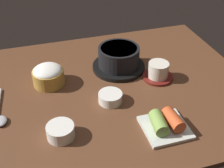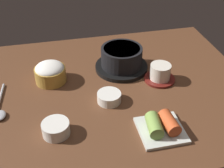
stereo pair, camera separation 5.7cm
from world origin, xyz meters
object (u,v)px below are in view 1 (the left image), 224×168
spoon (0,115)px  stone_pot (119,59)px  kimchi_plate (166,124)px  tea_cup_with_saucer (158,71)px  banchan_cup_center (109,97)px  rice_bowl (48,75)px  side_bowl_near (61,131)px

spoon → stone_pot: bearing=20.0°
spoon → kimchi_plate: bearing=-22.8°
stone_pot → kimchi_plate: (2.83, -33.85, -2.16)cm
tea_cup_with_saucer → kimchi_plate: tea_cup_with_saucer is taller
stone_pot → banchan_cup_center: bearing=-116.4°
banchan_cup_center → stone_pot: bearing=63.6°
stone_pot → tea_cup_with_saucer: stone_pot is taller
banchan_cup_center → spoon: banchan_cup_center is taller
rice_bowl → spoon: size_ratio=0.57×
banchan_cup_center → side_bowl_near: size_ratio=0.98×
rice_bowl → tea_cup_with_saucer: rice_bowl is taller
kimchi_plate → spoon: kimchi_plate is taller
rice_bowl → banchan_cup_center: size_ratio=1.41×
spoon → banchan_cup_center: bearing=-4.3°
rice_bowl → tea_cup_with_saucer: (36.76, -7.70, -0.78)cm
rice_bowl → spoon: 20.82cm
banchan_cup_center → kimchi_plate: kimchi_plate is taller
tea_cup_with_saucer → banchan_cup_center: tea_cup_with_saucer is taller
tea_cup_with_saucer → spoon: tea_cup_with_saucer is taller
rice_bowl → kimchi_plate: bearing=-48.0°
tea_cup_with_saucer → rice_bowl: bearing=168.2°
stone_pot → spoon: size_ratio=1.02×
stone_pot → banchan_cup_center: stone_pot is taller
tea_cup_with_saucer → banchan_cup_center: size_ratio=1.41×
kimchi_plate → side_bowl_near: 29.02cm
kimchi_plate → side_bowl_near: bearing=168.8°
stone_pot → spoon: (-41.71, -15.15, -3.50)cm
rice_bowl → banchan_cup_center: 22.86cm
banchan_cup_center → kimchi_plate: (11.58, -16.25, 0.28)cm
rice_bowl → side_bowl_near: size_ratio=1.38×
tea_cup_with_saucer → spoon: 53.16cm
side_bowl_near → tea_cup_with_saucer: bearing=26.4°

